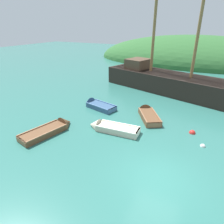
% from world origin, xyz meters
% --- Properties ---
extents(ground_plane, '(120.00, 120.00, 0.00)m').
position_xyz_m(ground_plane, '(0.00, 0.00, 0.00)').
color(ground_plane, '#2D6B60').
extents(shore_hill, '(39.24, 21.83, 9.72)m').
position_xyz_m(shore_hill, '(-2.73, 35.85, 0.00)').
color(shore_hill, '#2D602D').
rests_on(shore_hill, ground).
extents(sailing_ship, '(16.66, 7.45, 11.80)m').
position_xyz_m(sailing_ship, '(-3.04, 13.84, 0.73)').
color(sailing_ship, black).
rests_on(sailing_ship, ground).
extents(rowboat_portside, '(3.69, 1.33, 1.03)m').
position_xyz_m(rowboat_portside, '(-4.17, 3.10, 0.14)').
color(rowboat_portside, beige).
rests_on(rowboat_portside, ground).
extents(rowboat_near_dock, '(1.98, 3.97, 1.16)m').
position_xyz_m(rowboat_near_dock, '(-7.70, 1.13, 0.12)').
color(rowboat_near_dock, brown).
rests_on(rowboat_near_dock, ground).
extents(rowboat_center, '(3.43, 1.89, 1.14)m').
position_xyz_m(rowboat_center, '(-7.20, 6.26, 0.13)').
color(rowboat_center, '#335175').
rests_on(rowboat_center, ground).
extents(rowboat_outer_left, '(2.80, 3.54, 1.09)m').
position_xyz_m(rowboat_outer_left, '(-2.61, 6.47, 0.14)').
color(rowboat_outer_left, brown).
rests_on(rowboat_outer_left, ground).
extents(buoy_red, '(0.43, 0.43, 0.43)m').
position_xyz_m(buoy_red, '(0.93, 5.31, 0.00)').
color(buoy_red, red).
rests_on(buoy_red, ground).
extents(buoy_white, '(0.31, 0.31, 0.31)m').
position_xyz_m(buoy_white, '(1.70, 3.92, 0.00)').
color(buoy_white, white).
rests_on(buoy_white, ground).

